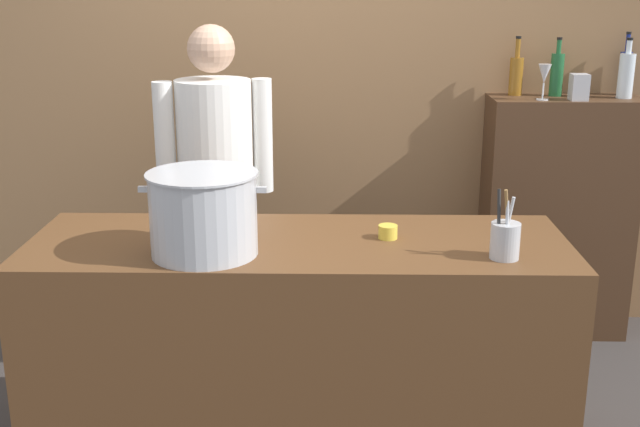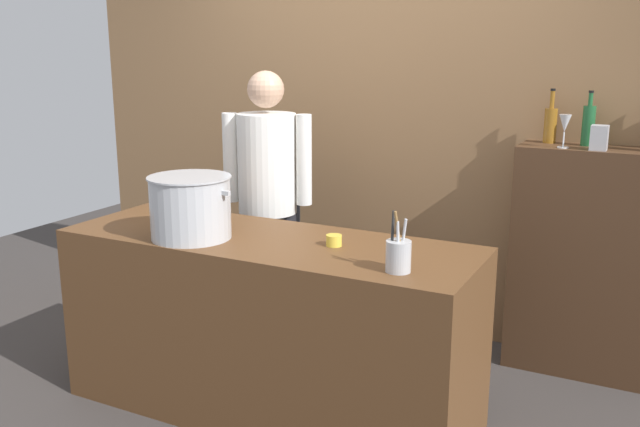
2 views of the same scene
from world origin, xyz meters
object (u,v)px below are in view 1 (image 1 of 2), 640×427
at_px(utensil_crock, 505,239).
at_px(wine_bottle_amber, 516,75).
at_px(chef, 216,180).
at_px(spice_tin_silver, 579,87).
at_px(stockpot_large, 204,214).
at_px(wine_bottle_green, 557,73).
at_px(butter_jar, 388,232).
at_px(wine_bottle_cobalt, 625,72).
at_px(wine_bottle_clear, 626,75).
at_px(wine_glass_wide, 544,75).

xyz_separation_m(utensil_crock, wine_bottle_amber, (0.33, 1.46, 0.41)).
height_order(chef, spice_tin_silver, chef).
xyz_separation_m(stockpot_large, utensil_crock, (1.06, -0.03, -0.08)).
xyz_separation_m(stockpot_large, wine_bottle_green, (1.59, 1.40, 0.33)).
bearing_deg(butter_jar, wine_bottle_cobalt, 44.59).
bearing_deg(wine_bottle_green, utensil_crock, -110.16).
distance_m(stockpot_large, butter_jar, 0.70).
bearing_deg(wine_bottle_amber, wine_bottle_cobalt, 2.47).
xyz_separation_m(stockpot_large, wine_bottle_amber, (1.39, 1.43, 0.33)).
xyz_separation_m(wine_bottle_clear, wine_bottle_cobalt, (0.03, 0.12, 0.00)).
relative_size(utensil_crock, wine_bottle_cobalt, 0.80).
bearing_deg(wine_bottle_clear, butter_jar, -137.44).
relative_size(wine_bottle_cobalt, spice_tin_silver, 2.47).
xyz_separation_m(butter_jar, spice_tin_silver, (1.00, 1.07, 0.41)).
relative_size(wine_bottle_clear, spice_tin_silver, 2.31).
height_order(chef, wine_bottle_cobalt, chef).
distance_m(wine_bottle_cobalt, wine_glass_wide, 0.50).
xyz_separation_m(wine_bottle_green, wine_glass_wide, (-0.10, -0.15, 0.01)).
height_order(utensil_crock, wine_bottle_green, wine_bottle_green).
height_order(wine_bottle_amber, wine_glass_wide, wine_bottle_amber).
height_order(wine_bottle_cobalt, spice_tin_silver, wine_bottle_cobalt).
height_order(wine_bottle_cobalt, wine_glass_wide, wine_bottle_cobalt).
xyz_separation_m(wine_bottle_amber, spice_tin_silver, (0.27, -0.17, -0.04)).
distance_m(stockpot_large, spice_tin_silver, 2.10).
height_order(utensil_crock, wine_bottle_clear, wine_bottle_clear).
xyz_separation_m(stockpot_large, wine_bottle_cobalt, (1.95, 1.45, 0.34)).
bearing_deg(chef, butter_jar, 123.92).
bearing_deg(wine_bottle_cobalt, butter_jar, -135.41).
xyz_separation_m(wine_bottle_clear, spice_tin_silver, (-0.25, -0.08, -0.05)).
relative_size(chef, utensil_crock, 6.49).
relative_size(utensil_crock, wine_glass_wide, 1.46).
bearing_deg(chef, wine_bottle_green, -176.44).
bearing_deg(butter_jar, utensil_crock, -28.62).
bearing_deg(utensil_crock, butter_jar, 151.38).
distance_m(stockpot_large, wine_bottle_green, 2.15).
bearing_deg(wine_glass_wide, wine_bottle_amber, 120.11).
bearing_deg(stockpot_large, wine_bottle_green, 41.41).
distance_m(wine_bottle_clear, wine_bottle_cobalt, 0.12).
distance_m(chef, utensil_crock, 1.43).
xyz_separation_m(chef, wine_glass_wide, (1.57, 0.43, 0.43)).
relative_size(utensil_crock, spice_tin_silver, 1.98).
bearing_deg(wine_bottle_green, wine_bottle_amber, 173.01).
distance_m(utensil_crock, wine_bottle_green, 1.58).
distance_m(butter_jar, wine_bottle_clear, 1.76).
bearing_deg(wine_bottle_cobalt, stockpot_large, -143.34).
distance_m(wine_bottle_amber, spice_tin_silver, 0.33).
xyz_separation_m(wine_bottle_green, spice_tin_silver, (0.07, -0.15, -0.05)).
height_order(chef, wine_bottle_green, chef).
relative_size(stockpot_large, wine_bottle_green, 1.54).
bearing_deg(chef, wine_bottle_amber, -173.26).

